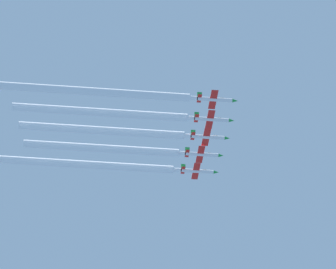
{
  "coord_description": "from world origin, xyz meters",
  "views": [
    {
      "loc": [
        288.05,
        -41.03,
        1.29
      ],
      "look_at": [
        0.0,
        -12.06,
        230.58
      ],
      "focal_mm": 126.55,
      "sensor_mm": 36.0,
      "label": 1
    }
  ],
  "objects_px": {
    "jet_inner_right": "(213,119)",
    "jet_far_right": "(216,99)",
    "jet_far_left": "(199,171)",
    "jet_center": "(209,137)",
    "jet_inner_left": "(203,154)"
  },
  "relations": [
    {
      "from": "jet_center",
      "to": "jet_far_right",
      "type": "height_order",
      "value": "jet_center"
    },
    {
      "from": "jet_inner_left",
      "to": "jet_inner_right",
      "type": "relative_size",
      "value": 1.0
    },
    {
      "from": "jet_far_left",
      "to": "jet_inner_left",
      "type": "xyz_separation_m",
      "value": [
        9.44,
        0.28,
        -0.31
      ]
    },
    {
      "from": "jet_inner_left",
      "to": "jet_inner_right",
      "type": "height_order",
      "value": "jet_inner_left"
    },
    {
      "from": "jet_far_left",
      "to": "jet_center",
      "type": "xyz_separation_m",
      "value": [
        17.87,
        1.14,
        0.21
      ]
    },
    {
      "from": "jet_center",
      "to": "jet_far_right",
      "type": "relative_size",
      "value": 1.0
    },
    {
      "from": "jet_center",
      "to": "jet_inner_right",
      "type": "xyz_separation_m",
      "value": [
        9.56,
        -0.03,
        -0.58
      ]
    },
    {
      "from": "jet_inner_right",
      "to": "jet_far_right",
      "type": "xyz_separation_m",
      "value": [
        9.22,
        -0.24,
        0.22
      ]
    },
    {
      "from": "jet_center",
      "to": "jet_far_left",
      "type": "bearing_deg",
      "value": -176.34
    },
    {
      "from": "jet_inner_left",
      "to": "jet_far_right",
      "type": "bearing_deg",
      "value": 1.25
    },
    {
      "from": "jet_far_right",
      "to": "jet_inner_left",
      "type": "bearing_deg",
      "value": -178.75
    },
    {
      "from": "jet_far_left",
      "to": "jet_far_right",
      "type": "xyz_separation_m",
      "value": [
        36.65,
        0.88,
        -0.15
      ]
    },
    {
      "from": "jet_far_left",
      "to": "jet_center",
      "type": "distance_m",
      "value": 17.91
    },
    {
      "from": "jet_far_left",
      "to": "jet_inner_right",
      "type": "height_order",
      "value": "jet_far_left"
    },
    {
      "from": "jet_inner_right",
      "to": "jet_far_right",
      "type": "distance_m",
      "value": 9.22
    }
  ]
}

